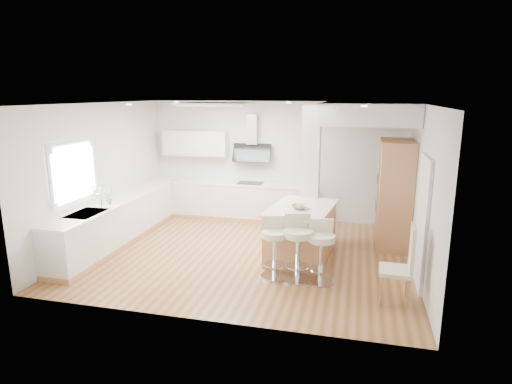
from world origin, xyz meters
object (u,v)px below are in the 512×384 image
(peninsula, at_px, (301,232))
(dining_chair, at_px, (404,262))
(bar_stool_b, at_px, (298,244))
(bar_stool_a, at_px, (275,244))
(bar_stool_c, at_px, (321,248))

(peninsula, distance_m, dining_chair, 2.17)
(bar_stool_b, bearing_deg, dining_chair, -28.91)
(bar_stool_a, height_order, bar_stool_c, bar_stool_c)
(bar_stool_c, bearing_deg, bar_stool_a, 169.98)
(bar_stool_a, xyz_separation_m, dining_chair, (1.96, -0.44, 0.06))
(bar_stool_b, xyz_separation_m, bar_stool_c, (0.37, 0.00, -0.03))
(bar_stool_c, xyz_separation_m, dining_chair, (1.21, -0.43, 0.06))
(peninsula, distance_m, bar_stool_b, 0.98)
(bar_stool_b, bearing_deg, bar_stool_c, -13.60)
(bar_stool_a, xyz_separation_m, bar_stool_c, (0.75, -0.02, 0.00))
(peninsula, xyz_separation_m, bar_stool_c, (0.45, -0.97, 0.08))
(bar_stool_b, distance_m, dining_chair, 1.64)
(bar_stool_c, bearing_deg, dining_chair, -28.29)
(bar_stool_a, height_order, dining_chair, dining_chair)
(peninsula, distance_m, bar_stool_a, 1.00)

